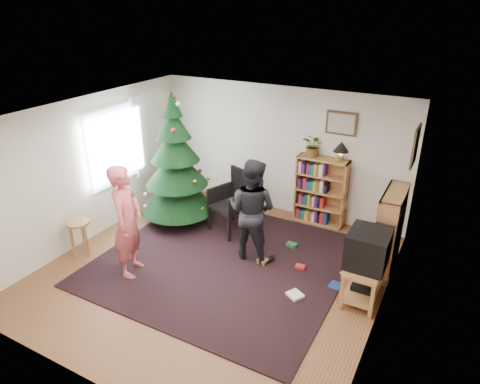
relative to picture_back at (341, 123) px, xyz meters
The scene contains 23 objects.
floor 3.35m from the picture_back, 114.92° to the right, with size 5.00×5.00×0.00m, color brown.
ceiling 2.78m from the picture_back, 114.92° to the right, with size 5.00×5.00×0.00m, color white.
wall_back 1.35m from the picture_back, behind, with size 5.00×0.02×2.50m, color silver.
wall_front 5.15m from the picture_back, 103.02° to the right, with size 5.00×0.02×2.50m, color silver.
wall_left 4.47m from the picture_back, 145.86° to the right, with size 0.02×5.00×2.50m, color silver.
wall_right 2.90m from the picture_back, 61.39° to the right, with size 0.02×5.00×2.50m, color silver.
rug 3.13m from the picture_back, 117.87° to the right, with size 3.80×3.60×0.02m, color black.
window_pane 4.10m from the picture_back, 152.62° to the right, with size 0.04×1.20×1.40m, color silver.
curtain 3.79m from the picture_back, 161.83° to the right, with size 0.06×0.35×1.60m, color silver.
picture_back is the anchor object (origin of this frame).
picture_right 1.51m from the picture_back, 28.69° to the right, with size 0.03×0.50×0.60m.
christmas_tree 3.09m from the picture_back, 152.25° to the right, with size 1.38×1.38×2.51m.
bookshelf_back 1.31m from the picture_back, 149.15° to the right, with size 0.95×0.30×1.30m.
bookshelf_right 2.03m from the picture_back, 41.01° to the right, with size 0.30×0.95×1.30m.
tv_stand 2.80m from the picture_back, 62.04° to the right, with size 0.47×0.84×0.55m.
crt_tv 2.55m from the picture_back, 62.10° to the right, with size 0.55×0.60×0.52m.
armchair 2.31m from the picture_back, 144.23° to the right, with size 0.81×0.83×1.15m.
stool 4.81m from the picture_back, 137.06° to the right, with size 0.37×0.37×0.62m.
person_standing 3.99m from the picture_back, 126.10° to the right, with size 0.65×0.43×1.79m, color #BE4C4F.
person_by_chair 2.27m from the picture_back, 114.50° to the right, with size 0.83×0.65×1.72m, color black.
potted_plant 0.62m from the picture_back, 162.42° to the right, with size 0.39×0.34×0.43m, color gray.
table_lamp 0.43m from the picture_back, 61.28° to the right, with size 0.28×0.28×0.37m.
floor_clutter 2.65m from the picture_back, 85.71° to the right, with size 1.52×1.45×0.08m.
Camera 1 is at (3.05, -4.79, 3.95)m, focal length 32.00 mm.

